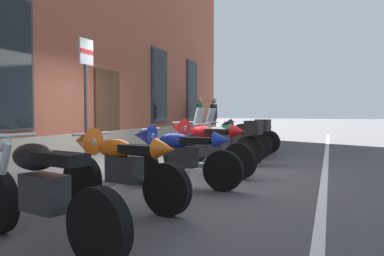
{
  "coord_description": "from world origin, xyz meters",
  "views": [
    {
      "loc": [
        -6.81,
        -3.28,
        1.18
      ],
      "look_at": [
        0.89,
        -0.43,
        0.84
      ],
      "focal_mm": 34.94,
      "sensor_mm": 36.0,
      "label": 1
    }
  ],
  "objects_px": {
    "pedestrian_striped_shirt": "(200,115)",
    "parking_sign": "(86,86)",
    "pedestrian_dark_jacket": "(214,117)",
    "motorcycle_black_naked": "(40,193)",
    "motorcycle_green_touring": "(236,137)",
    "motorcycle_black_sport": "(243,134)",
    "motorcycle_blue_sport": "(176,153)",
    "motorcycle_silver_touring": "(225,141)",
    "motorcycle_red_sport": "(203,144)",
    "motorcycle_orange_sport": "(117,164)"
  },
  "relations": [
    {
      "from": "pedestrian_striped_shirt",
      "to": "parking_sign",
      "type": "xyz_separation_m",
      "value": [
        -8.99,
        -1.05,
        0.57
      ]
    },
    {
      "from": "pedestrian_dark_jacket",
      "to": "parking_sign",
      "type": "relative_size",
      "value": 0.69
    },
    {
      "from": "motorcycle_black_naked",
      "to": "motorcycle_green_touring",
      "type": "bearing_deg",
      "value": -0.49
    },
    {
      "from": "pedestrian_dark_jacket",
      "to": "motorcycle_black_sport",
      "type": "bearing_deg",
      "value": -146.07
    },
    {
      "from": "motorcycle_black_naked",
      "to": "pedestrian_striped_shirt",
      "type": "relative_size",
      "value": 1.21
    },
    {
      "from": "motorcycle_blue_sport",
      "to": "parking_sign",
      "type": "height_order",
      "value": "parking_sign"
    },
    {
      "from": "motorcycle_blue_sport",
      "to": "pedestrian_dark_jacket",
      "type": "xyz_separation_m",
      "value": [
        8.17,
        1.87,
        0.49
      ]
    },
    {
      "from": "motorcycle_blue_sport",
      "to": "motorcycle_silver_touring",
      "type": "relative_size",
      "value": 1.02
    },
    {
      "from": "pedestrian_striped_shirt",
      "to": "motorcycle_silver_touring",
      "type": "bearing_deg",
      "value": -156.01
    },
    {
      "from": "motorcycle_green_touring",
      "to": "pedestrian_dark_jacket",
      "type": "relative_size",
      "value": 1.31
    },
    {
      "from": "motorcycle_blue_sport",
      "to": "motorcycle_red_sport",
      "type": "height_order",
      "value": "motorcycle_red_sport"
    },
    {
      "from": "motorcycle_red_sport",
      "to": "motorcycle_black_sport",
      "type": "xyz_separation_m",
      "value": [
        4.3,
        0.16,
        -0.04
      ]
    },
    {
      "from": "motorcycle_blue_sport",
      "to": "pedestrian_dark_jacket",
      "type": "bearing_deg",
      "value": 12.92
    },
    {
      "from": "motorcycle_silver_touring",
      "to": "motorcycle_blue_sport",
      "type": "bearing_deg",
      "value": 178.6
    },
    {
      "from": "motorcycle_orange_sport",
      "to": "motorcycle_silver_touring",
      "type": "xyz_separation_m",
      "value": [
        4.14,
        -0.26,
        -0.0
      ]
    },
    {
      "from": "motorcycle_black_sport",
      "to": "pedestrian_dark_jacket",
      "type": "xyz_separation_m",
      "value": [
        2.56,
        1.72,
        0.49
      ]
    },
    {
      "from": "motorcycle_red_sport",
      "to": "motorcycle_blue_sport",
      "type": "bearing_deg",
      "value": 179.78
    },
    {
      "from": "parking_sign",
      "to": "motorcycle_black_sport",
      "type": "bearing_deg",
      "value": -15.2
    },
    {
      "from": "motorcycle_black_naked",
      "to": "motorcycle_black_sport",
      "type": "xyz_separation_m",
      "value": [
        8.47,
        0.08,
        0.06
      ]
    },
    {
      "from": "motorcycle_silver_touring",
      "to": "motorcycle_black_sport",
      "type": "distance_m",
      "value": 2.9
    },
    {
      "from": "motorcycle_orange_sport",
      "to": "motorcycle_silver_touring",
      "type": "height_order",
      "value": "motorcycle_silver_touring"
    },
    {
      "from": "motorcycle_black_naked",
      "to": "motorcycle_green_touring",
      "type": "distance_m",
      "value": 6.95
    },
    {
      "from": "motorcycle_orange_sport",
      "to": "motorcycle_blue_sport",
      "type": "xyz_separation_m",
      "value": [
        1.42,
        -0.2,
        0.0
      ]
    },
    {
      "from": "motorcycle_red_sport",
      "to": "motorcycle_black_naked",
      "type": "bearing_deg",
      "value": 178.91
    },
    {
      "from": "motorcycle_blue_sport",
      "to": "motorcycle_silver_touring",
      "type": "xyz_separation_m",
      "value": [
        2.72,
        -0.07,
        -0.01
      ]
    },
    {
      "from": "motorcycle_silver_touring",
      "to": "motorcycle_black_sport",
      "type": "bearing_deg",
      "value": 4.34
    },
    {
      "from": "motorcycle_green_touring",
      "to": "pedestrian_dark_jacket",
      "type": "height_order",
      "value": "pedestrian_dark_jacket"
    },
    {
      "from": "motorcycle_red_sport",
      "to": "pedestrian_striped_shirt",
      "type": "xyz_separation_m",
      "value": [
        7.68,
        2.73,
        0.5
      ]
    },
    {
      "from": "motorcycle_orange_sport",
      "to": "motorcycle_black_sport",
      "type": "relative_size",
      "value": 0.94
    },
    {
      "from": "motorcycle_blue_sport",
      "to": "parking_sign",
      "type": "xyz_separation_m",
      "value": [
        0.0,
        1.68,
        1.11
      ]
    },
    {
      "from": "pedestrian_striped_shirt",
      "to": "parking_sign",
      "type": "height_order",
      "value": "parking_sign"
    },
    {
      "from": "pedestrian_dark_jacket",
      "to": "parking_sign",
      "type": "height_order",
      "value": "parking_sign"
    },
    {
      "from": "motorcycle_black_naked",
      "to": "parking_sign",
      "type": "xyz_separation_m",
      "value": [
        2.87,
        1.6,
        1.17
      ]
    },
    {
      "from": "motorcycle_black_naked",
      "to": "pedestrian_dark_jacket",
      "type": "bearing_deg",
      "value": 9.27
    },
    {
      "from": "motorcycle_silver_touring",
      "to": "pedestrian_dark_jacket",
      "type": "relative_size",
      "value": 1.24
    },
    {
      "from": "motorcycle_black_naked",
      "to": "motorcycle_red_sport",
      "type": "relative_size",
      "value": 0.99
    },
    {
      "from": "motorcycle_black_naked",
      "to": "motorcycle_black_sport",
      "type": "height_order",
      "value": "motorcycle_black_sport"
    },
    {
      "from": "motorcycle_silver_touring",
      "to": "parking_sign",
      "type": "height_order",
      "value": "parking_sign"
    },
    {
      "from": "motorcycle_silver_touring",
      "to": "pedestrian_dark_jacket",
      "type": "bearing_deg",
      "value": 19.59
    },
    {
      "from": "motorcycle_black_naked",
      "to": "motorcycle_silver_touring",
      "type": "distance_m",
      "value": 5.58
    },
    {
      "from": "motorcycle_black_naked",
      "to": "motorcycle_silver_touring",
      "type": "xyz_separation_m",
      "value": [
        5.58,
        -0.14,
        0.06
      ]
    },
    {
      "from": "motorcycle_blue_sport",
      "to": "pedestrian_striped_shirt",
      "type": "bearing_deg",
      "value": 16.86
    },
    {
      "from": "motorcycle_black_naked",
      "to": "parking_sign",
      "type": "height_order",
      "value": "parking_sign"
    },
    {
      "from": "motorcycle_silver_touring",
      "to": "pedestrian_dark_jacket",
      "type": "distance_m",
      "value": 5.81
    },
    {
      "from": "motorcycle_green_touring",
      "to": "pedestrian_striped_shirt",
      "type": "bearing_deg",
      "value": 28.91
    },
    {
      "from": "pedestrian_dark_jacket",
      "to": "parking_sign",
      "type": "xyz_separation_m",
      "value": [
        -8.17,
        -0.2,
        0.62
      ]
    },
    {
      "from": "motorcycle_black_sport",
      "to": "motorcycle_black_naked",
      "type": "bearing_deg",
      "value": -179.46
    },
    {
      "from": "motorcycle_green_touring",
      "to": "pedestrian_striped_shirt",
      "type": "xyz_separation_m",
      "value": [
        4.91,
        2.71,
        0.54
      ]
    },
    {
      "from": "motorcycle_blue_sport",
      "to": "motorcycle_black_sport",
      "type": "distance_m",
      "value": 5.61
    },
    {
      "from": "motorcycle_green_touring",
      "to": "pedestrian_striped_shirt",
      "type": "height_order",
      "value": "pedestrian_striped_shirt"
    }
  ]
}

